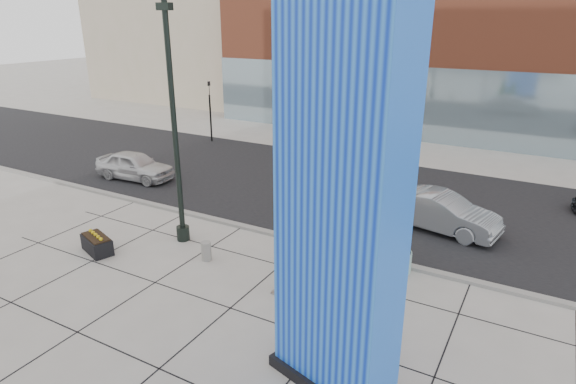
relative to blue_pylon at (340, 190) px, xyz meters
The scene contains 17 objects.
ground 7.30m from the blue_pylon, 154.57° to the left, with size 160.00×160.00×0.00m, color #9E9991.
street_asphalt 14.14m from the blue_pylon, 111.75° to the left, with size 80.00×12.00×0.02m, color black.
curb_edge 9.35m from the blue_pylon, 127.83° to the left, with size 80.00×0.30×0.12m, color gray.
tower_podium 29.61m from the blue_pylon, 97.62° to the left, with size 34.00×10.00×11.00m, color #A94E31.
tower_glass_front 24.96m from the blue_pylon, 99.08° to the left, with size 34.00×0.60×5.00m, color #8CA5B2.
blue_pylon is the anchor object (origin of this frame).
lamp_post 9.36m from the blue_pylon, 152.56° to the left, with size 0.56×0.49×8.92m.
public_art_sculpture 5.27m from the blue_pylon, 127.10° to the left, with size 2.02×1.12×4.42m.
concrete_bollard 8.55m from the blue_pylon, 152.09° to the left, with size 0.36×0.36×0.70m, color gray.
overhead_street_sign 6.65m from the blue_pylon, 109.92° to the left, with size 1.97×0.36×4.18m.
round_planter_east 6.98m from the blue_pylon, 93.12° to the left, with size 1.03×1.03×2.57m.
round_planter_mid 6.35m from the blue_pylon, 104.29° to the left, with size 1.05×1.05×2.63m.
round_planter_west 7.06m from the blue_pylon, 100.71° to the left, with size 1.02×1.02×2.55m.
box_planter_north 11.42m from the blue_pylon, 169.33° to the left, with size 1.54×1.12×0.76m.
car_white_west 18.17m from the blue_pylon, 150.28° to the left, with size 1.74×4.32×1.47m, color silver.
car_silver_mid 10.84m from the blue_pylon, 88.89° to the left, with size 1.63×4.66×1.54m, color #929499.
traffic_signal 24.36m from the blue_pylon, 134.30° to the left, with size 0.15×0.18×4.10m.
Camera 1 is at (8.46, -10.86, 8.17)m, focal length 30.00 mm.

